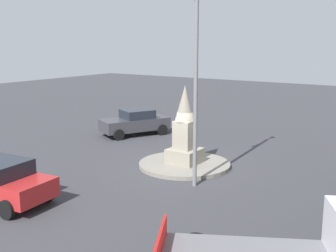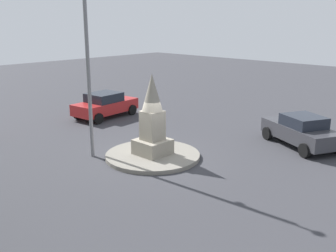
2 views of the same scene
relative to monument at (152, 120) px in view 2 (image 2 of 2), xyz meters
The scene contains 6 objects.
ground_plane 1.68m from the monument, ahead, with size 80.00×80.00×0.00m, color #38383D.
traffic_island 1.60m from the monument, ahead, with size 4.13×4.13×0.17m, color gray.
monument is the anchor object (origin of this frame).
streetlamp 4.50m from the monument, 139.60° to the right, with size 2.94×0.28×8.98m.
car_red_parked_right 8.04m from the monument, 157.34° to the left, with size 2.35×4.23×1.53m.
car_dark_grey_approaching 7.19m from the monument, 56.46° to the left, with size 4.35×3.27×1.53m.
Camera 2 is at (11.60, -11.17, 5.84)m, focal length 41.59 mm.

